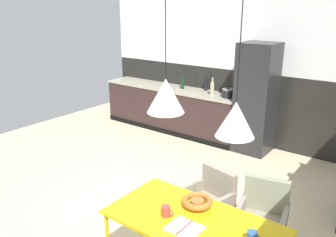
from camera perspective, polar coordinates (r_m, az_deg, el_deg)
name	(u,v)px	position (r m, az deg, el deg)	size (l,w,h in m)	color
ground_plane	(138,206)	(4.72, -4.87, -14.19)	(8.12, 8.12, 0.00)	#CCB991
back_wall_splashback_dark	(243,106)	(6.80, 12.22, 1.99)	(6.25, 0.12, 1.36)	black
back_wall_panel_upper	(248,33)	(6.56, 13.02, 13.45)	(6.25, 0.12, 1.36)	white
kitchen_counter	(171,109)	(7.27, 0.49, 1.64)	(3.08, 0.63, 0.91)	#332222
refrigerator_column	(256,99)	(6.25, 14.25, 3.17)	(0.61, 0.60, 1.93)	#232326
dining_table	(194,225)	(3.15, 4.28, -17.06)	(1.52, 0.79, 0.75)	gold
armchair_head_of_table	(211,195)	(4.01, 7.13, -12.29)	(0.57, 0.56, 0.78)	gray
armchair_near_window	(263,210)	(3.83, 15.41, -14.24)	(0.56, 0.56, 0.81)	gray
fruit_bowl	(197,202)	(3.26, 4.82, -13.45)	(0.28, 0.28, 0.09)	#B2662D
open_book	(184,228)	(3.01, 2.73, -17.53)	(0.28, 0.24, 0.02)	white
mug_tall_blue	(166,211)	(3.14, -0.32, -14.99)	(0.13, 0.08, 0.10)	#B23D33
mug_wide_latte	(252,237)	(2.91, 13.68, -18.44)	(0.13, 0.08, 0.10)	#335B93
cooking_pot	(228,93)	(6.43, 9.80, 4.12)	(0.21, 0.21, 0.18)	black
bottle_wine_green	(212,88)	(6.56, 7.27, 4.99)	(0.07, 0.07, 0.33)	tan
bottle_spice_small	(183,83)	(7.01, 2.43, 5.91)	(0.07, 0.07, 0.32)	#0F3319
bottle_oil_tall	(206,84)	(6.91, 6.28, 5.68)	(0.06, 0.06, 0.32)	black
pendant_lamp_over_table_near	(166,96)	(2.84, -0.38, 3.79)	(0.31, 0.31, 0.99)	black
pendant_lamp_over_table_far	(235,119)	(2.60, 11.02, -0.11)	(0.30, 0.30, 1.08)	black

